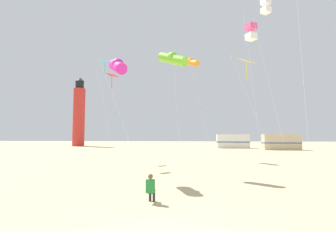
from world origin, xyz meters
TOP-DOWN VIEW (x-y plane):
  - kite_flyer_standing at (-0.85, 4.45)m, footprint 0.35×0.52m
  - kite_tube_orange at (1.02, 23.45)m, footprint 3.41×3.58m
  - kite_diamond_cyan at (-8.47, 21.07)m, footprint 2.17×2.05m
  - kite_diamond_gold at (4.30, 9.88)m, footprint 2.87×2.19m
  - kite_diamond_scarlet at (-6.02, 15.75)m, footprint 1.74×1.55m
  - kite_tube_lime at (-0.43, 12.05)m, footprint 2.38×2.11m
  - kite_tube_magenta at (-3.77, 9.67)m, footprint 2.73×3.09m
  - kite_box_white at (6.76, 13.90)m, footprint 1.93×2.46m
  - kite_box_rainbow at (5.02, 11.58)m, footprint 2.62×2.62m
  - lighthouse_distant at (-25.85, 54.15)m, footprint 2.80×2.80m
  - rv_van_white at (9.73, 47.60)m, footprint 6.50×2.50m
  - rv_van_tan at (17.46, 42.27)m, footprint 6.47×2.43m

SIDE VIEW (x-z plane):
  - kite_flyer_standing at x=-0.85m, z-range 0.03..1.19m
  - rv_van_white at x=9.73m, z-range -0.01..2.79m
  - rv_van_tan at x=17.46m, z-range -0.01..2.79m
  - kite_diamond_gold at x=4.30m, z-range 3.27..10.77m
  - kite_tube_magenta at x=-3.77m, z-range 3.18..10.94m
  - kite_diamond_scarlet at x=-6.02m, z-range 3.58..11.76m
  - lighthouse_distant at x=-25.85m, z-range -0.56..16.24m
  - kite_tube_lime at x=-0.43m, z-range 3.74..12.62m
  - kite_box_rainbow at x=5.02m, z-range 4.59..14.95m
  - kite_diamond_cyan at x=-8.47m, z-range 4.83..15.89m
  - kite_tube_orange at x=1.02m, z-range 5.24..17.13m
  - kite_box_white at x=6.76m, z-range 6.06..19.40m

